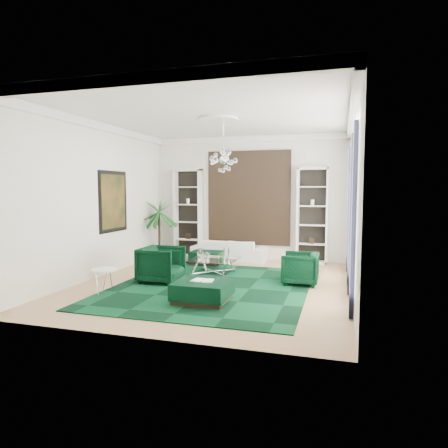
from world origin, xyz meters
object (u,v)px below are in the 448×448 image
(coffee_table, at_px, (214,267))
(side_table, at_px, (104,282))
(ottoman_side, at_px, (208,258))
(palm, at_px, (159,221))
(sofa, at_px, (229,250))
(armchair_right, at_px, (300,268))
(ottoman_front, at_px, (203,291))
(armchair_left, at_px, (161,264))

(coffee_table, bearing_deg, side_table, -122.76)
(coffee_table, distance_m, ottoman_side, 1.39)
(palm, bearing_deg, ottoman_side, -13.47)
(sofa, distance_m, side_table, 4.64)
(sofa, bearing_deg, ottoman_side, 56.35)
(coffee_table, relative_size, ottoman_side, 1.29)
(armchair_right, relative_size, coffee_table, 0.70)
(armchair_right, bearing_deg, ottoman_side, -121.45)
(coffee_table, bearing_deg, ottoman_front, -76.91)
(ottoman_side, bearing_deg, sofa, 56.35)
(ottoman_front, bearing_deg, sofa, 99.01)
(armchair_right, xyz_separation_m, coffee_table, (-2.22, 0.45, -0.17))
(palm, bearing_deg, side_table, -80.02)
(armchair_left, distance_m, side_table, 1.48)
(armchair_right, height_order, coffee_table, armchair_right)
(sofa, bearing_deg, palm, 6.89)
(ottoman_side, relative_size, palm, 0.37)
(ottoman_front, height_order, side_table, side_table)
(coffee_table, bearing_deg, sofa, 93.81)
(armchair_right, distance_m, side_table, 4.31)
(sofa, height_order, armchair_right, armchair_right)
(armchair_left, height_order, ottoman_front, armchair_left)
(coffee_table, bearing_deg, palm, 144.09)
(coffee_table, distance_m, palm, 3.03)
(armchair_right, xyz_separation_m, ottoman_front, (-1.66, -1.96, -0.16))
(armchair_right, relative_size, palm, 0.34)
(sofa, relative_size, armchair_left, 2.39)
(armchair_left, bearing_deg, armchair_right, -77.19)
(side_table, xyz_separation_m, palm, (-0.73, 4.14, 0.94))
(ottoman_side, distance_m, ottoman_front, 3.85)
(sofa, xyz_separation_m, palm, (-2.19, -0.26, 0.88))
(sofa, relative_size, armchair_right, 2.75)
(armchair_right, distance_m, coffee_table, 2.27)
(ottoman_side, bearing_deg, armchair_right, -31.45)
(ottoman_side, bearing_deg, coffee_table, -65.24)
(armchair_left, distance_m, palm, 3.27)
(armchair_left, relative_size, armchair_right, 1.15)
(armchair_right, bearing_deg, ottoman_front, -40.24)
(armchair_left, bearing_deg, side_table, 152.47)
(armchair_left, bearing_deg, ottoman_front, -130.39)
(ottoman_front, xyz_separation_m, palm, (-2.88, 4.09, 1.00))
(armchair_left, xyz_separation_m, side_table, (-0.68, -1.30, -0.16))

